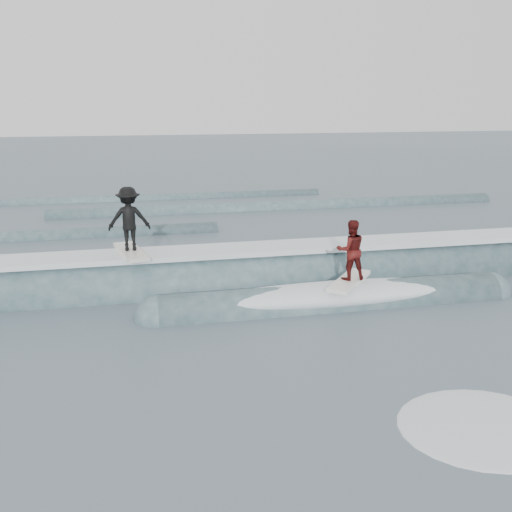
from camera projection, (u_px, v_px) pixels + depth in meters
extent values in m
plane|color=#3C4D58|center=(328.00, 404.00, 9.95)|extent=(160.00, 160.00, 0.00)
cylinder|color=#324F55|center=(249.00, 284.00, 16.44)|extent=(21.85, 1.92, 1.92)
cylinder|color=#324F55|center=(334.00, 305.00, 14.75)|extent=(9.00, 1.16, 1.16)
sphere|color=#324F55|center=(158.00, 319.00, 13.81)|extent=(1.16, 1.16, 1.16)
sphere|color=#324F55|center=(489.00, 293.00, 15.68)|extent=(1.16, 1.16, 1.16)
cube|color=white|center=(248.00, 249.00, 16.17)|extent=(18.00, 1.30, 0.14)
ellipsoid|color=white|center=(334.00, 294.00, 14.67)|extent=(7.60, 1.30, 0.60)
cube|color=silver|center=(131.00, 252.00, 15.47)|extent=(0.98, 2.07, 0.10)
imported|color=black|center=(129.00, 219.00, 15.22)|extent=(1.12, 0.65, 1.72)
cube|color=white|center=(349.00, 281.00, 14.66)|extent=(1.69, 1.90, 0.10)
imported|color=#490F0D|center=(351.00, 250.00, 14.44)|extent=(0.78, 0.62, 1.55)
ellipsoid|color=white|center=(483.00, 427.00, 9.26)|extent=(3.19, 2.17, 0.10)
cylinder|color=#324F55|center=(283.00, 209.00, 27.73)|extent=(22.00, 0.80, 0.80)
cylinder|color=#324F55|center=(117.00, 201.00, 29.86)|extent=(22.00, 0.60, 0.60)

